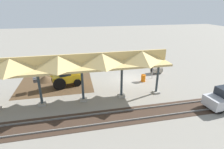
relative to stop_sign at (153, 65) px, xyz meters
The scene contains 9 objects.
ground_plane 3.42m from the stop_sign, ahead, with size 120.00×120.00×0.00m, color gray.
dirt_work_zone 12.49m from the stop_sign, ahead, with size 8.75×7.00×0.01m, color #4C3823.
platform_canopy 12.11m from the stop_sign, 19.35° to the left, with size 21.03×3.20×4.90m.
rail_tracks 8.16m from the stop_sign, 68.83° to the left, with size 60.00×2.58×0.15m.
stop_sign is the anchor object (origin of this frame).
backhoe 11.09m from the stop_sign, ahead, with size 5.30×2.34×2.82m.
dirt_mound 13.97m from the stop_sign, ahead, with size 4.06×4.06×1.42m, color #4C3823.
concrete_pipe 2.49m from the stop_sign, 130.16° to the right, with size 1.54×1.16×1.07m.
traffic_barrel 2.18m from the stop_sign, 24.61° to the left, with size 0.56×0.56×0.90m, color orange.
Camera 1 is at (6.81, 19.94, 9.06)m, focal length 28.00 mm.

